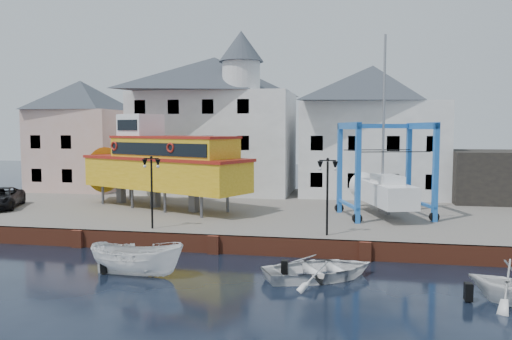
# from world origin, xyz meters

# --- Properties ---
(ground) EXTENTS (140.00, 140.00, 0.00)m
(ground) POSITION_xyz_m (0.00, 0.00, 0.00)
(ground) COLOR black
(ground) RESTS_ON ground
(hardstanding) EXTENTS (44.00, 22.00, 1.00)m
(hardstanding) POSITION_xyz_m (0.00, 11.00, 0.50)
(hardstanding) COLOR #5E5953
(hardstanding) RESTS_ON ground
(quay_wall) EXTENTS (44.00, 0.47, 1.00)m
(quay_wall) POSITION_xyz_m (-0.00, 0.10, 0.50)
(quay_wall) COLOR brown
(quay_wall) RESTS_ON ground
(building_pink) EXTENTS (8.00, 7.00, 10.30)m
(building_pink) POSITION_xyz_m (-18.00, 18.00, 6.15)
(building_pink) COLOR #D1A390
(building_pink) RESTS_ON hardstanding
(building_white_main) EXTENTS (14.00, 8.30, 14.00)m
(building_white_main) POSITION_xyz_m (-4.87, 18.39, 7.34)
(building_white_main) COLOR silver
(building_white_main) RESTS_ON hardstanding
(building_white_right) EXTENTS (12.00, 8.00, 11.20)m
(building_white_right) POSITION_xyz_m (9.00, 19.00, 6.60)
(building_white_right) COLOR silver
(building_white_right) RESTS_ON hardstanding
(shed_dark) EXTENTS (8.00, 7.00, 4.00)m
(shed_dark) POSITION_xyz_m (19.00, 17.00, 3.00)
(shed_dark) COLOR black
(shed_dark) RESTS_ON hardstanding
(lamp_post_left) EXTENTS (1.12, 0.32, 4.20)m
(lamp_post_left) POSITION_xyz_m (-4.00, 1.20, 4.17)
(lamp_post_left) COLOR black
(lamp_post_left) RESTS_ON hardstanding
(lamp_post_right) EXTENTS (1.12, 0.32, 4.20)m
(lamp_post_right) POSITION_xyz_m (6.00, 1.20, 4.17)
(lamp_post_right) COLOR black
(lamp_post_right) RESTS_ON hardstanding
(tour_boat) EXTENTS (15.78, 9.95, 6.82)m
(tour_boat) POSITION_xyz_m (-6.86, 8.75, 4.22)
(tour_boat) COLOR #59595E
(tour_boat) RESTS_ON hardstanding
(travel_lift) EXTENTS (6.52, 8.07, 11.83)m
(travel_lift) POSITION_xyz_m (9.21, 8.32, 2.98)
(travel_lift) COLOR blue
(travel_lift) RESTS_ON hardstanding
(van) EXTENTS (4.39, 5.90, 1.49)m
(van) POSITION_xyz_m (-17.75, 6.17, 1.74)
(van) COLOR black
(van) RESTS_ON hardstanding
(motorboat_a) EXTENTS (4.60, 1.86, 1.76)m
(motorboat_a) POSITION_xyz_m (-2.37, -4.59, 0.00)
(motorboat_a) COLOR white
(motorboat_a) RESTS_ON ground
(motorboat_b) EXTENTS (6.29, 5.67, 1.07)m
(motorboat_b) POSITION_xyz_m (5.91, -3.45, 0.00)
(motorboat_b) COLOR white
(motorboat_b) RESTS_ON ground
(motorboat_c) EXTENTS (4.56, 4.47, 1.82)m
(motorboat_c) POSITION_xyz_m (13.38, -5.47, 0.00)
(motorboat_c) COLOR white
(motorboat_c) RESTS_ON ground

